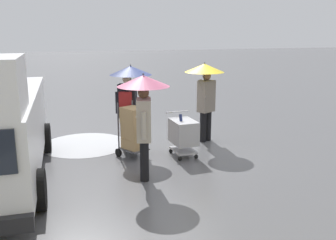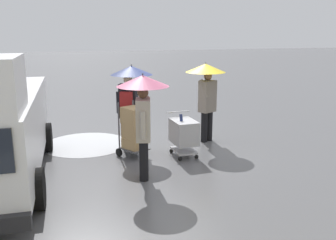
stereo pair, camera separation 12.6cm
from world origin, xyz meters
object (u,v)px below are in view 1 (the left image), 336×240
(shopping_cart_vendor, at_px, (183,133))
(pedestrian_black_side, at_px, (129,88))
(pedestrian_pink_side, at_px, (205,84))
(pedestrian_white_side, at_px, (144,102))
(hand_dolly_boxes, at_px, (133,129))

(shopping_cart_vendor, xyz_separation_m, pedestrian_black_side, (1.10, -0.94, 1.00))
(pedestrian_black_side, bearing_deg, pedestrian_pink_side, -178.83)
(shopping_cart_vendor, height_order, pedestrian_pink_side, pedestrian_pink_side)
(pedestrian_pink_side, xyz_separation_m, pedestrian_white_side, (2.17, 2.06, 0.00))
(hand_dolly_boxes, bearing_deg, pedestrian_pink_side, -160.83)
(pedestrian_pink_side, distance_m, pedestrian_white_side, 2.99)
(pedestrian_black_side, bearing_deg, pedestrian_white_side, 86.61)
(hand_dolly_boxes, distance_m, pedestrian_pink_side, 2.40)
(hand_dolly_boxes, distance_m, pedestrian_white_side, 1.59)
(pedestrian_white_side, bearing_deg, pedestrian_pink_side, -136.53)
(shopping_cart_vendor, xyz_separation_m, pedestrian_white_side, (1.22, 1.07, 1.02))
(hand_dolly_boxes, relative_size, pedestrian_black_side, 0.61)
(pedestrian_pink_side, bearing_deg, pedestrian_black_side, 1.17)
(shopping_cart_vendor, distance_m, pedestrian_pink_side, 1.70)
(pedestrian_pink_side, relative_size, pedestrian_white_side, 1.00)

